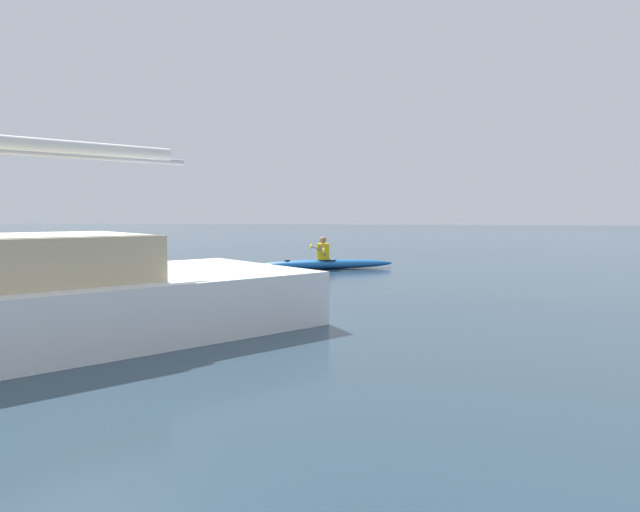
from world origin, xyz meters
The scene contains 3 objects.
ground_plane centered at (0.00, 0.00, 0.00)m, with size 160.00×160.00×0.00m, color #283D4C.
kayak centered at (-1.47, 0.24, 0.15)m, with size 4.12×2.32×0.30m.
kayaker centered at (-1.32, 0.31, 0.59)m, with size 1.07×2.25×0.72m.
Camera 1 is at (-5.11, 16.64, 1.68)m, focal length 30.15 mm.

